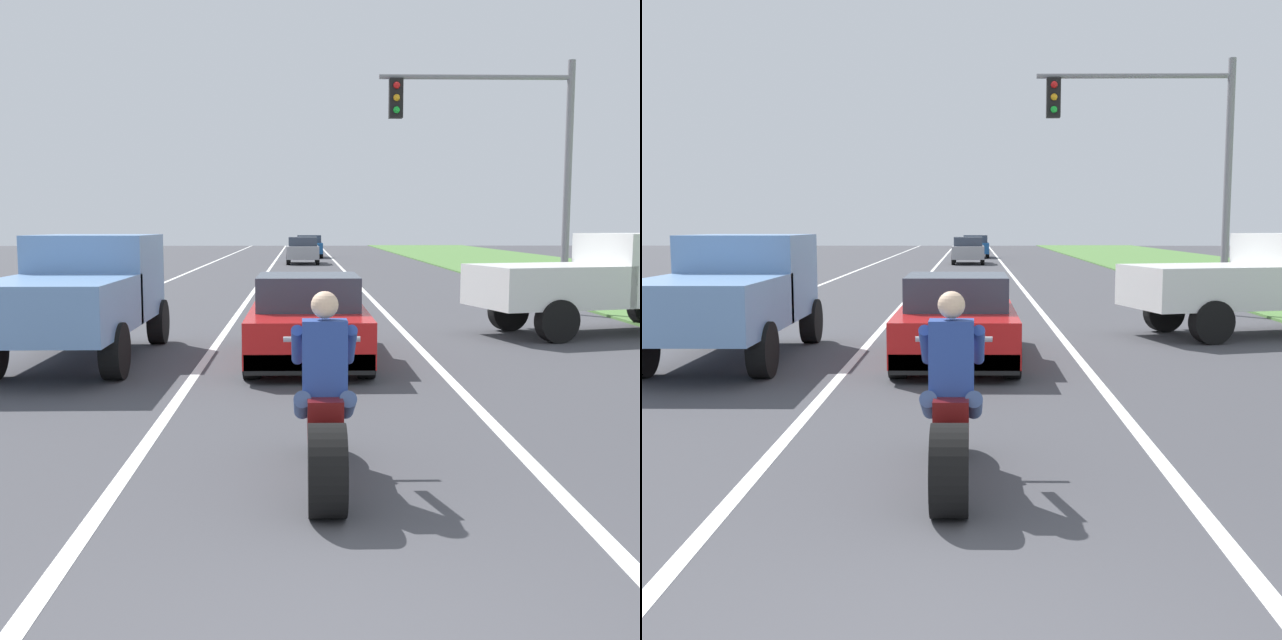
{
  "view_description": "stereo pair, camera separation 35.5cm",
  "coord_description": "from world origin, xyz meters",
  "views": [
    {
      "loc": [
        -0.28,
        -3.23,
        2.14
      ],
      "look_at": [
        -0.04,
        6.14,
        1.0
      ],
      "focal_mm": 43.85,
      "sensor_mm": 36.0,
      "label": 1
    },
    {
      "loc": [
        0.07,
        -3.23,
        2.14
      ],
      "look_at": [
        -0.04,
        6.14,
        1.0
      ],
      "focal_mm": 43.85,
      "sensor_mm": 36.0,
      "label": 2
    }
  ],
  "objects": [
    {
      "name": "lane_stripe_left_solid",
      "position": [
        -5.4,
        20.0,
        0.0
      ],
      "size": [
        0.14,
        120.0,
        0.01
      ],
      "primitive_type": "cube",
      "color": "white",
      "rests_on": "ground"
    },
    {
      "name": "motorcycle_with_rider",
      "position": [
        -0.09,
        2.93,
        0.59
      ],
      "size": [
        0.7,
        2.21,
        1.62
      ],
      "color": "black",
      "rests_on": "ground"
    },
    {
      "name": "lane_stripe_centre_dashed",
      "position": [
        -1.8,
        20.0,
        0.0
      ],
      "size": [
        0.14,
        120.0,
        0.01
      ],
      "primitive_type": "cube",
      "color": "white",
      "rests_on": "ground"
    },
    {
      "name": "pickup_truck_right_shoulder_white",
      "position": [
        5.75,
        12.08,
        1.11
      ],
      "size": [
        5.14,
        3.14,
        1.98
      ],
      "color": "silver",
      "rests_on": "ground"
    },
    {
      "name": "lane_stripe_right_solid",
      "position": [
        1.8,
        20.0,
        0.0
      ],
      "size": [
        0.14,
        120.0,
        0.01
      ],
      "primitive_type": "cube",
      "color": "white",
      "rests_on": "ground"
    },
    {
      "name": "sports_car_red",
      "position": [
        -0.16,
        9.1,
        0.63
      ],
      "size": [
        1.84,
        4.3,
        1.37
      ],
      "color": "red",
      "rests_on": "ground"
    },
    {
      "name": "pickup_truck_left_lane_light_blue",
      "position": [
        -3.74,
        9.19,
        1.11
      ],
      "size": [
        2.02,
        4.8,
        1.98
      ],
      "color": "#6B93C6",
      "rests_on": "ground"
    },
    {
      "name": "distant_car_far_ahead",
      "position": [
        -0.13,
        40.68,
        0.77
      ],
      "size": [
        1.8,
        4.0,
        1.5
      ],
      "color": "#99999E",
      "rests_on": "ground"
    },
    {
      "name": "traffic_light_mast_near",
      "position": [
        4.7,
        15.54,
        4.0
      ],
      "size": [
        4.63,
        0.34,
        6.0
      ],
      "color": "gray",
      "rests_on": "ground"
    },
    {
      "name": "distant_car_further_ahead",
      "position": [
        0.31,
        49.09,
        0.77
      ],
      "size": [
        1.8,
        4.0,
        1.5
      ],
      "color": "#194C8C",
      "rests_on": "ground"
    }
  ]
}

